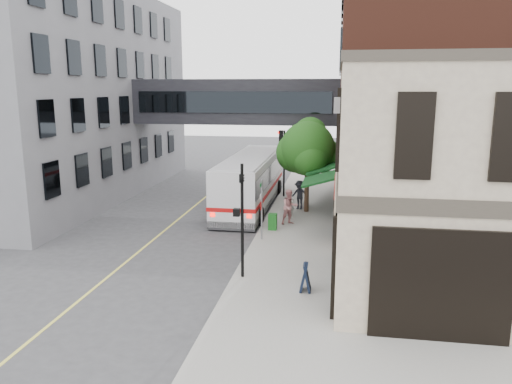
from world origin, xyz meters
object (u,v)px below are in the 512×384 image
(bus, at_px, (251,179))
(pedestrian_a, at_px, (290,204))
(pedestrian_b, at_px, (290,207))
(pedestrian_c, at_px, (299,195))
(sandwich_board, at_px, (305,277))
(newspaper_box, at_px, (273,222))

(bus, relative_size, pedestrian_a, 7.75)
(pedestrian_b, relative_size, pedestrian_c, 1.08)
(pedestrian_a, height_order, pedestrian_b, pedestrian_b)
(pedestrian_c, bearing_deg, sandwich_board, -67.20)
(pedestrian_b, bearing_deg, sandwich_board, -111.63)
(newspaper_box, distance_m, sandwich_board, 8.07)
(pedestrian_a, relative_size, sandwich_board, 1.49)
(pedestrian_b, distance_m, newspaper_box, 1.55)
(pedestrian_a, bearing_deg, pedestrian_c, 83.51)
(bus, bearing_deg, sandwich_board, -71.89)
(newspaper_box, bearing_deg, pedestrian_c, 78.45)
(pedestrian_b, xyz_separation_m, newspaper_box, (-0.76, -1.24, -0.52))
(bus, height_order, newspaper_box, bus)
(pedestrian_b, bearing_deg, pedestrian_a, 64.46)
(bus, bearing_deg, pedestrian_a, -46.15)
(newspaper_box, xyz_separation_m, sandwich_board, (2.22, -7.76, 0.08))
(pedestrian_b, bearing_deg, newspaper_box, -152.43)
(pedestrian_c, height_order, sandwich_board, pedestrian_c)
(newspaper_box, bearing_deg, pedestrian_a, 77.21)
(bus, distance_m, sandwich_board, 14.04)
(pedestrian_b, xyz_separation_m, pedestrian_c, (0.26, 3.53, -0.07))
(bus, distance_m, pedestrian_c, 3.33)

